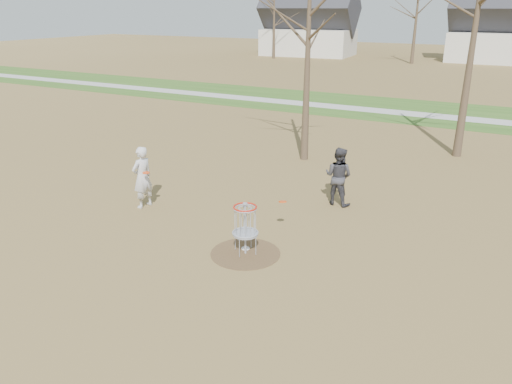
% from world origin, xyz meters
% --- Properties ---
extents(ground, '(160.00, 160.00, 0.00)m').
position_xyz_m(ground, '(0.00, 0.00, 0.00)').
color(ground, brown).
rests_on(ground, ground).
extents(green_band, '(160.00, 8.00, 0.01)m').
position_xyz_m(green_band, '(0.00, 21.00, 0.01)').
color(green_band, '#2D5119').
rests_on(green_band, ground).
extents(footpath, '(160.00, 1.50, 0.01)m').
position_xyz_m(footpath, '(0.00, 20.00, 0.01)').
color(footpath, '#9E9E99').
rests_on(footpath, green_band).
extents(dirt_circle, '(1.80, 1.80, 0.01)m').
position_xyz_m(dirt_circle, '(0.00, 0.00, 0.01)').
color(dirt_circle, '#47331E').
rests_on(dirt_circle, ground).
extents(player_standing, '(0.58, 0.78, 1.95)m').
position_xyz_m(player_standing, '(-4.37, 1.27, 0.98)').
color(player_standing, silver).
rests_on(player_standing, ground).
extents(player_throwing, '(0.98, 0.80, 1.86)m').
position_xyz_m(player_throwing, '(0.89, 4.38, 0.93)').
color(player_throwing, '#35353A').
rests_on(player_throwing, ground).
extents(disc_grounded, '(0.22, 0.22, 0.02)m').
position_xyz_m(disc_grounded, '(-0.12, 0.21, 0.02)').
color(disc_grounded, silver).
rests_on(disc_grounded, dirt_circle).
extents(discs_in_play, '(4.59, 0.61, 0.30)m').
position_xyz_m(discs_in_play, '(-1.74, 1.28, 1.10)').
color(discs_in_play, '#F1430C').
rests_on(discs_in_play, ground).
extents(disc_golf_basket, '(0.64, 0.64, 1.35)m').
position_xyz_m(disc_golf_basket, '(0.00, 0.00, 0.91)').
color(disc_golf_basket, '#9EA3AD').
rests_on(disc_golf_basket, ground).
extents(bare_trees, '(52.62, 44.98, 9.00)m').
position_xyz_m(bare_trees, '(1.78, 35.79, 5.35)').
color(bare_trees, '#382B1E').
rests_on(bare_trees, ground).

